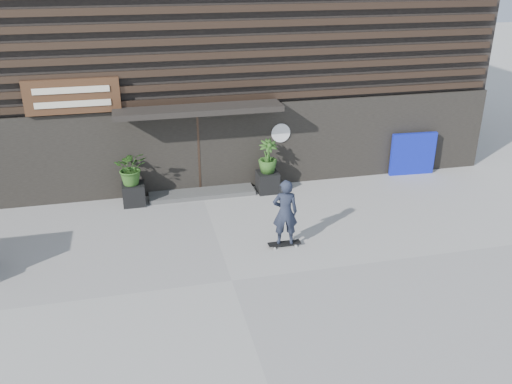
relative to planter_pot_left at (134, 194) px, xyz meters
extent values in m
plane|color=#A09E98|center=(1.90, -4.40, -0.30)|extent=(80.00, 80.00, 0.00)
cube|color=#454543|center=(1.90, 0.20, -0.24)|extent=(3.00, 0.80, 0.12)
cube|color=black|center=(0.00, 0.00, 0.00)|extent=(0.60, 0.60, 0.60)
imported|color=#2D591E|center=(0.00, 0.00, 0.78)|extent=(0.86, 0.75, 0.96)
cube|color=black|center=(3.80, 0.00, 0.00)|extent=(0.60, 0.60, 0.60)
imported|color=#2D591E|center=(3.80, 0.00, 0.78)|extent=(0.54, 0.54, 0.96)
cube|color=#0C17A7|center=(8.53, 0.30, 0.37)|extent=(1.43, 0.19, 1.34)
cube|color=black|center=(1.90, 5.60, 3.70)|extent=(18.00, 10.00, 8.00)
cube|color=black|center=(1.90, 0.54, 0.95)|extent=(18.00, 0.12, 2.50)
cube|color=#38281E|center=(1.90, 0.48, 2.40)|extent=(17.60, 0.08, 0.18)
cube|color=#38281E|center=(1.90, 0.48, 2.79)|extent=(17.60, 0.08, 0.18)
cube|color=#38281E|center=(1.90, 0.48, 3.18)|extent=(17.60, 0.08, 0.18)
cube|color=#38281E|center=(1.90, 0.48, 3.58)|extent=(17.60, 0.08, 0.18)
cube|color=#38281E|center=(1.90, 0.48, 3.97)|extent=(17.60, 0.08, 0.18)
cube|color=#38281E|center=(1.90, 0.48, 4.36)|extent=(17.60, 0.08, 0.18)
cube|color=#38281E|center=(1.90, 0.48, 4.75)|extent=(17.60, 0.08, 0.18)
cube|color=black|center=(1.90, 0.10, 2.25)|extent=(4.50, 1.00, 0.15)
cube|color=black|center=(1.90, 0.70, 0.85)|extent=(2.40, 0.30, 2.30)
cube|color=#38281E|center=(1.90, 0.52, 0.85)|extent=(0.06, 0.10, 2.30)
cube|color=#472B19|center=(-1.30, 0.40, 2.70)|extent=(2.40, 0.10, 0.90)
cube|color=beige|center=(-1.30, 0.33, 2.88)|extent=(1.90, 0.02, 0.16)
cube|color=beige|center=(-1.30, 0.33, 2.52)|extent=(1.90, 0.02, 0.16)
cylinder|color=white|center=(4.30, 0.46, 1.30)|extent=(0.56, 0.03, 0.56)
cube|color=black|center=(3.39, -3.23, -0.21)|extent=(0.78, 0.20, 0.02)
cylinder|color=#AFAFAA|center=(3.13, -3.33, -0.27)|extent=(0.06, 0.03, 0.06)
cylinder|color=#A3A39E|center=(3.13, -3.13, -0.27)|extent=(0.06, 0.03, 0.06)
cylinder|color=#ADADA8|center=(3.65, -3.33, -0.27)|extent=(0.06, 0.03, 0.06)
cylinder|color=beige|center=(3.65, -3.13, -0.27)|extent=(0.06, 0.03, 0.06)
imported|color=#1B2031|center=(3.39, -3.23, 0.60)|extent=(0.64, 0.48, 1.61)
camera|label=1|loc=(0.18, -14.02, 6.06)|focal=38.03mm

